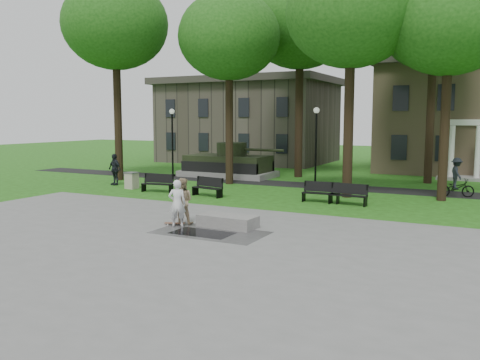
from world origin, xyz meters
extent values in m
plane|color=#224E12|center=(0.00, 0.00, 0.00)|extent=(120.00, 120.00, 0.00)
cube|color=gray|center=(0.00, -5.00, 0.01)|extent=(22.00, 16.00, 0.02)
cube|color=black|center=(0.00, 12.00, 0.01)|extent=(44.00, 2.60, 0.01)
cube|color=#4C443D|center=(-11.00, 26.50, 3.60)|extent=(15.00, 10.00, 7.20)
cylinder|color=black|center=(-12.00, 9.00, 4.48)|extent=(0.52, 0.52, 8.96)
ellipsoid|color=#194A11|center=(-12.00, 9.00, 10.08)|extent=(6.80, 6.80, 5.78)
cylinder|color=black|center=(-4.50, 10.50, 4.00)|extent=(0.48, 0.48, 8.00)
ellipsoid|color=#194A11|center=(-4.50, 10.50, 9.00)|extent=(6.20, 6.20, 5.27)
cylinder|color=black|center=(3.50, 8.50, 4.16)|extent=(0.50, 0.50, 8.32)
ellipsoid|color=#194A11|center=(3.50, 8.50, 9.36)|extent=(6.60, 6.60, 5.61)
cylinder|color=black|center=(8.00, 9.50, 3.84)|extent=(0.46, 0.46, 7.68)
ellipsoid|color=#194A11|center=(8.00, 9.50, 8.64)|extent=(6.00, 6.00, 5.10)
cylinder|color=black|center=(-2.00, 16.00, 4.64)|extent=(0.54, 0.54, 9.28)
ellipsoid|color=#194A11|center=(-2.00, 16.00, 10.44)|extent=(7.20, 7.20, 6.12)
cylinder|color=black|center=(6.50, 16.50, 4.32)|extent=(0.50, 0.50, 8.64)
ellipsoid|color=#194A11|center=(6.50, 16.50, 9.72)|extent=(6.40, 6.40, 5.44)
cylinder|color=black|center=(-10.00, 12.30, 2.20)|extent=(0.12, 0.12, 4.40)
sphere|color=silver|center=(-10.00, 12.30, 4.55)|extent=(0.36, 0.36, 0.36)
cylinder|color=black|center=(-10.00, 12.30, 0.08)|extent=(0.32, 0.32, 0.16)
cylinder|color=black|center=(0.50, 12.30, 2.20)|extent=(0.12, 0.12, 4.40)
sphere|color=silver|center=(0.50, 12.30, 4.55)|extent=(0.36, 0.36, 0.36)
cylinder|color=black|center=(0.50, 12.30, 0.08)|extent=(0.32, 0.32, 0.16)
cube|color=gray|center=(-6.50, 14.00, 0.20)|extent=(6.50, 3.40, 0.40)
cube|color=#262D17|center=(-6.50, 14.00, 0.95)|extent=(5.80, 2.80, 1.10)
cube|color=black|center=(-6.50, 12.65, 0.75)|extent=(5.80, 0.35, 0.70)
cube|color=black|center=(-6.50, 15.35, 0.75)|extent=(5.80, 0.35, 0.70)
cylinder|color=#262D17|center=(-6.20, 14.00, 1.95)|extent=(2.10, 2.10, 0.90)
cylinder|color=#262D17|center=(-3.90, 14.00, 1.95)|extent=(3.20, 0.18, 0.18)
cube|color=black|center=(1.23, -2.18, 0.02)|extent=(2.20, 1.20, 0.00)
cube|color=gray|center=(1.55, -0.89, 0.24)|extent=(2.24, 1.09, 0.45)
cube|color=brown|center=(-0.45, -1.44, 0.06)|extent=(0.80, 0.48, 0.07)
imported|color=silver|center=(-0.15, -1.69, 0.91)|extent=(0.77, 0.70, 1.78)
imported|color=tan|center=(-0.27, -1.18, 0.91)|extent=(1.06, 0.96, 1.78)
imported|color=black|center=(-10.50, 6.80, 0.96)|extent=(1.21, 0.75, 1.92)
imported|color=black|center=(8.54, 11.02, 0.48)|extent=(1.94, 1.27, 0.97)
imported|color=black|center=(8.54, 11.02, 1.25)|extent=(0.94, 1.18, 1.61)
cube|color=black|center=(-6.33, 5.47, 0.45)|extent=(1.84, 0.69, 0.05)
cube|color=black|center=(-6.33, 5.69, 0.75)|extent=(1.80, 0.39, 0.50)
cube|color=black|center=(-7.18, 5.47, 0.23)|extent=(0.12, 0.45, 0.45)
cube|color=black|center=(-5.48, 5.47, 0.23)|extent=(0.12, 0.45, 0.45)
cube|color=black|center=(-3.05, 5.35, 0.45)|extent=(1.85, 0.79, 0.05)
cube|color=black|center=(-3.05, 5.57, 0.75)|extent=(1.80, 0.50, 0.50)
cube|color=black|center=(-3.90, 5.35, 0.23)|extent=(0.15, 0.45, 0.45)
cube|color=black|center=(-2.20, 5.35, 0.23)|extent=(0.15, 0.45, 0.45)
cube|color=black|center=(2.84, 6.20, 0.45)|extent=(1.82, 0.53, 0.05)
cube|color=black|center=(2.84, 6.42, 0.75)|extent=(1.81, 0.23, 0.50)
cube|color=black|center=(1.99, 6.20, 0.23)|extent=(0.08, 0.45, 0.45)
cube|color=black|center=(3.69, 6.20, 0.23)|extent=(0.08, 0.45, 0.45)
cube|color=black|center=(4.20, 6.09, 0.45)|extent=(1.82, 0.56, 0.05)
cube|color=black|center=(4.20, 6.31, 0.75)|extent=(1.81, 0.26, 0.50)
cube|color=black|center=(3.35, 6.09, 0.23)|extent=(0.09, 0.45, 0.45)
cube|color=black|center=(5.05, 6.09, 0.23)|extent=(0.09, 0.45, 0.45)
cube|color=#BFB49D|center=(-8.51, 5.96, 0.45)|extent=(0.63, 0.63, 0.90)
cube|color=#4C4C4C|center=(-8.51, 5.96, 0.93)|extent=(0.69, 0.69, 0.06)
camera|label=1|loc=(10.43, -17.23, 4.03)|focal=38.00mm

